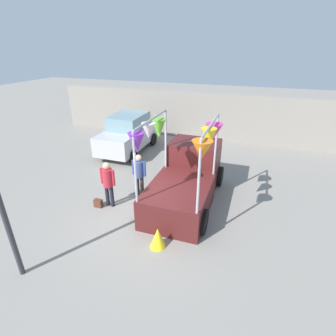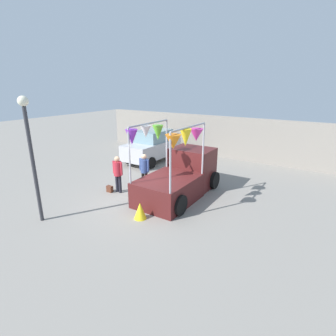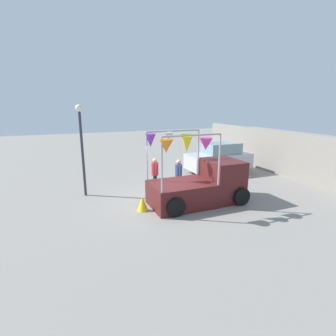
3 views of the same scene
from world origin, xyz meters
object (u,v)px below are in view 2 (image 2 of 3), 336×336
(parked_car, at_px, (152,146))
(street_lamp, at_px, (30,144))
(vendor_truck, at_px, (181,174))
(person_customer, at_px, (118,171))
(person_vendor, at_px, (144,168))
(handbag, at_px, (110,189))
(folded_kite_bundle_sunflower, at_px, (140,211))

(parked_car, bearing_deg, street_lamp, -81.70)
(vendor_truck, distance_m, person_customer, 2.71)
(person_vendor, xyz_separation_m, handbag, (-1.03, -1.17, -0.82))
(street_lamp, bearing_deg, vendor_truck, 58.46)
(person_vendor, bearing_deg, vendor_truck, 13.38)
(person_customer, distance_m, folded_kite_bundle_sunflower, 2.72)
(handbag, distance_m, folded_kite_bundle_sunflower, 2.86)
(vendor_truck, bearing_deg, parked_car, 139.35)
(parked_car, bearing_deg, folded_kite_bundle_sunflower, -57.26)
(vendor_truck, height_order, street_lamp, street_lamp)
(vendor_truck, bearing_deg, street_lamp, -121.54)
(parked_car, height_order, folded_kite_bundle_sunflower, parked_car)
(person_customer, bearing_deg, street_lamp, -98.90)
(vendor_truck, bearing_deg, handbag, -149.89)
(handbag, bearing_deg, street_lamp, -93.07)
(vendor_truck, bearing_deg, person_vendor, -166.62)
(parked_car, bearing_deg, handbag, -74.97)
(parked_car, height_order, handbag, parked_car)
(street_lamp, distance_m, folded_kite_bundle_sunflower, 4.16)
(vendor_truck, distance_m, person_vendor, 1.71)
(handbag, relative_size, folded_kite_bundle_sunflower, 0.47)
(vendor_truck, relative_size, handbag, 14.63)
(person_vendor, distance_m, handbag, 1.76)
(vendor_truck, xyz_separation_m, person_customer, (-2.34, -1.36, 0.10))
(handbag, bearing_deg, vendor_truck, 30.11)
(vendor_truck, height_order, person_vendor, vendor_truck)
(person_customer, distance_m, street_lamp, 3.75)
(vendor_truck, height_order, parked_car, vendor_truck)
(vendor_truck, relative_size, parked_car, 1.02)
(person_customer, bearing_deg, folded_kite_bundle_sunflower, -30.65)
(handbag, relative_size, street_lamp, 0.07)
(folded_kite_bundle_sunflower, bearing_deg, person_customer, 149.35)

